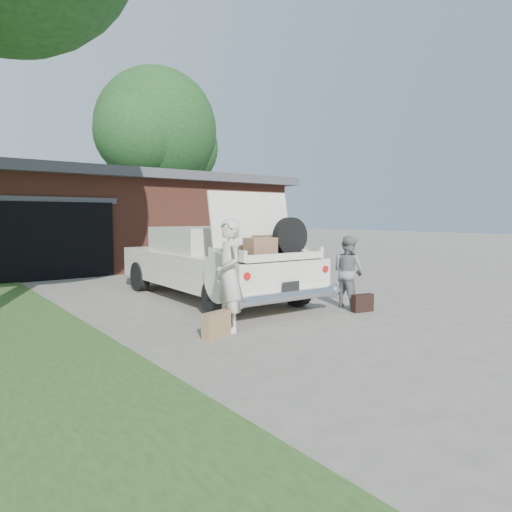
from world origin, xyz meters
TOP-DOWN VIEW (x-y plane):
  - ground at (0.00, 0.00)m, footprint 90.00×90.00m
  - house at (0.98, 11.47)m, footprint 12.80×7.80m
  - tree_right at (5.70, 16.61)m, footprint 7.16×6.23m
  - sedan at (0.47, 2.80)m, footprint 2.27×5.50m
  - woman_left at (-0.87, 0.14)m, footprint 0.53×0.71m
  - woman_right at (2.06, 0.31)m, footprint 0.54×0.69m
  - suitcase_left at (-1.21, -0.04)m, footprint 0.51×0.28m
  - suitcase_right at (1.94, -0.15)m, footprint 0.45×0.22m

SIDE VIEW (x-z plane):
  - ground at x=0.00m, z-range 0.00..0.00m
  - suitcase_right at x=1.94m, z-range 0.00..0.33m
  - suitcase_left at x=-1.21m, z-range 0.00..0.38m
  - woman_right at x=2.06m, z-range 0.00..1.41m
  - sedan at x=0.47m, z-range -0.32..1.93m
  - woman_left at x=-0.87m, z-range 0.00..1.75m
  - house at x=0.98m, z-range 0.02..3.32m
  - tree_right at x=5.70m, z-range 1.33..10.75m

